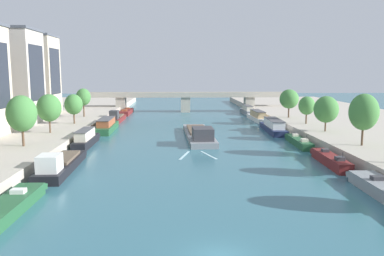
{
  "coord_description": "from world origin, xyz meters",
  "views": [
    {
      "loc": [
        -2.85,
        -24.5,
        12.39
      ],
      "look_at": [
        0.0,
        46.09,
        2.16
      ],
      "focal_mm": 36.61,
      "sensor_mm": 36.0,
      "label": 1
    }
  ],
  "objects": [
    {
      "name": "tree_left_far",
      "position": [
        -24.69,
        68.46,
        6.43
      ],
      "size": [
        3.39,
        3.39,
        6.68
      ],
      "color": "brown",
      "rests_on": "quay_left"
    },
    {
      "name": "tree_left_second",
      "position": [
        -24.91,
        43.99,
        6.13
      ],
      "size": [
        4.17,
        4.17,
        6.75
      ],
      "color": "brown",
      "rests_on": "quay_left"
    },
    {
      "name": "barge_midriver",
      "position": [
        1.37,
        47.31,
        0.87
      ],
      "size": [
        5.39,
        24.48,
        3.0
      ],
      "color": "gray",
      "rests_on": "ground"
    },
    {
      "name": "tree_right_by_lamp",
      "position": [
        23.23,
        64.84,
        6.1
      ],
      "size": [
        4.36,
        4.36,
        6.55
      ],
      "color": "brown",
      "rests_on": "quay_right"
    },
    {
      "name": "quay_left",
      "position": [
        -37.75,
        55.0,
        0.89
      ],
      "size": [
        36.0,
        170.0,
        1.78
      ],
      "primitive_type": "cube",
      "color": "#B7AD9E",
      "rests_on": "ground"
    },
    {
      "name": "moored_boat_left_end",
      "position": [
        -18.08,
        40.96,
        1.18
      ],
      "size": [
        2.32,
        12.45,
        2.83
      ],
      "color": "black",
      "rests_on": "ground"
    },
    {
      "name": "quay_right",
      "position": [
        37.75,
        55.0,
        0.89
      ],
      "size": [
        36.0,
        170.0,
        1.78
      ],
      "primitive_type": "cube",
      "color": "#B7AD9E",
      "rests_on": "ground"
    },
    {
      "name": "moored_boat_right_upstream",
      "position": [
        17.69,
        73.4,
        1.11
      ],
      "size": [
        2.81,
        14.83,
        2.65
      ],
      "color": "silver",
      "rests_on": "ground"
    },
    {
      "name": "moored_boat_left_downstream",
      "position": [
        -17.62,
        8.81,
        0.61
      ],
      "size": [
        2.73,
        13.33,
        2.27
      ],
      "color": "#235633",
      "rests_on": "ground"
    },
    {
      "name": "bridge_far",
      "position": [
        0.0,
        95.93,
        3.91
      ],
      "size": [
        63.51,
        4.4,
        6.09
      ],
      "color": "#ADA899",
      "rests_on": "ground"
    },
    {
      "name": "moored_boat_left_midway",
      "position": [
        -17.39,
        23.82,
        0.91
      ],
      "size": [
        3.56,
        15.59,
        3.04
      ],
      "color": "black",
      "rests_on": "ground"
    },
    {
      "name": "wake_behind_barge",
      "position": [
        0.11,
        32.58,
        0.01
      ],
      "size": [
        5.6,
        5.99,
        0.03
      ],
      "color": "#A5D1DB",
      "rests_on": "ground"
    },
    {
      "name": "moored_boat_left_far",
      "position": [
        -17.58,
        91.12,
        0.62
      ],
      "size": [
        2.83,
        14.71,
        2.3
      ],
      "color": "maroon",
      "rests_on": "ground"
    },
    {
      "name": "moored_boat_right_midway",
      "position": [
        17.72,
        25.89,
        0.7
      ],
      "size": [
        2.24,
        11.73,
        2.43
      ],
      "color": "maroon",
      "rests_on": "ground"
    },
    {
      "name": "tree_right_second",
      "position": [
        24.0,
        30.17,
        6.64
      ],
      "size": [
        4.15,
        4.15,
        7.5
      ],
      "color": "brown",
      "rests_on": "quay_right"
    },
    {
      "name": "tree_right_end_of_row",
      "position": [
        23.72,
        53.93,
        5.49
      ],
      "size": [
        3.31,
        3.31,
        5.6
      ],
      "color": "brown",
      "rests_on": "quay_right"
    },
    {
      "name": "tree_left_end_of_row",
      "position": [
        -24.8,
        31.6,
        6.48
      ],
      "size": [
        4.21,
        4.21,
        7.3
      ],
      "color": "brown",
      "rests_on": "quay_left"
    },
    {
      "name": "moored_boat_left_second",
      "position": [
        -17.44,
        57.38,
        1.15
      ],
      "size": [
        3.16,
        15.18,
        2.76
      ],
      "color": "#235633",
      "rests_on": "ground"
    },
    {
      "name": "moored_boat_right_end",
      "position": [
        17.94,
        88.88,
        1.09
      ],
      "size": [
        2.52,
        11.66,
        2.61
      ],
      "color": "gray",
      "rests_on": "ground"
    },
    {
      "name": "tree_left_past_mid",
      "position": [
        -23.8,
        56.01,
        5.72
      ],
      "size": [
        3.65,
        3.65,
        6.03
      ],
      "color": "brown",
      "rests_on": "quay_left"
    },
    {
      "name": "moored_boat_right_lone",
      "position": [
        17.21,
        54.85,
        1.13
      ],
      "size": [
        3.54,
        16.02,
        2.72
      ],
      "color": "#1E284C",
      "rests_on": "ground"
    },
    {
      "name": "moored_boat_left_near",
      "position": [
        -17.68,
        72.99,
        0.92
      ],
      "size": [
        2.83,
        14.26,
        3.17
      ],
      "color": "maroon",
      "rests_on": "ground"
    },
    {
      "name": "moored_boat_right_downstream",
      "position": [
        17.93,
        40.2,
        0.61
      ],
      "size": [
        2.27,
        11.91,
        2.25
      ],
      "color": "#235633",
      "rests_on": "ground"
    },
    {
      "name": "building_left_far_end",
      "position": [
        -39.04,
        78.08,
        11.71
      ],
      "size": [
        10.7,
        10.38,
        19.82
      ],
      "color": "beige",
      "rests_on": "quay_left"
    },
    {
      "name": "tree_right_past_mid",
      "position": [
        23.79,
        43.72,
        5.71
      ],
      "size": [
        4.33,
        4.33,
        6.31
      ],
      "color": "brown",
      "rests_on": "quay_right"
    }
  ]
}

